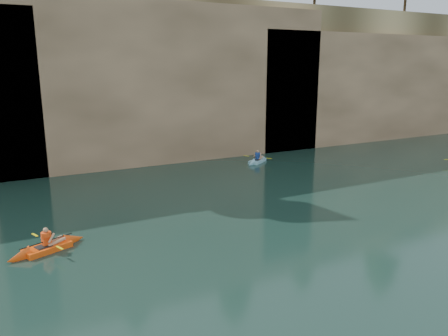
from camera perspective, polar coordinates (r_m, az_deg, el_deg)
name	(u,v)px	position (r m, az deg, el deg)	size (l,w,h in m)	color
ground	(411,323)	(13.70, 23.24, -18.09)	(160.00, 160.00, 0.00)	black
cliff	(120,75)	(38.27, -13.45, 11.73)	(70.00, 16.00, 12.00)	tan
cliff_slab_center	(175,81)	(31.84, -6.48, 11.19)	(24.00, 2.40, 11.40)	tan
cliff_slab_east	(378,86)	(43.30, 19.48, 10.07)	(26.00, 2.40, 9.84)	tan
sea_cave_center	(94,147)	(30.01, -16.56, 2.69)	(3.50, 1.00, 3.20)	black
sea_cave_east	(272,124)	(35.26, 6.34, 5.78)	(5.00, 1.00, 4.50)	black
kayaker_orange	(47,247)	(18.10, -22.08, -9.58)	(3.09, 2.16, 1.16)	#FF5110
kayaker_ltblue_mid	(257,160)	(31.48, 4.39, 0.98)	(2.79, 2.18, 1.10)	#7EBCD4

